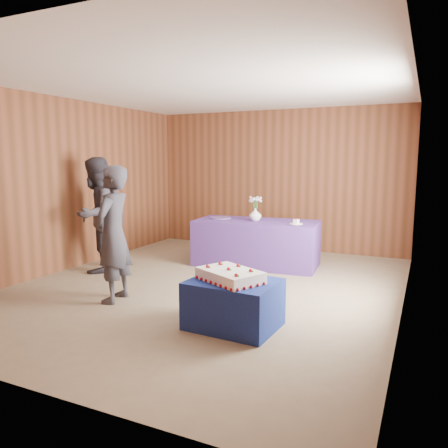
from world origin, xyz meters
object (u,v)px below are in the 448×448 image
Objects in this scene: cake_table at (234,304)px; serving_table at (256,243)px; sheet_cake at (230,275)px; vase at (255,215)px; guest_left at (113,234)px; guest_right at (97,215)px.

serving_table is (-0.76, 2.66, 0.12)m from cake_table.
sheet_cake is 3.92× the size of vase.
sheet_cake is at bearing -79.86° from serving_table.
guest_left is (-1.66, 0.19, 0.28)m from sheet_cake.
guest_right reaches higher than guest_left.
vase reaches higher than cake_table.
serving_table is at bearing 131.78° from sheet_cake.
serving_table is 1.12× the size of guest_right.
guest_left is (-0.91, -2.47, -0.01)m from vase.
serving_table reaches higher than sheet_cake.
vase is at bearing 132.24° from sheet_cake.
cake_table is at bearing -79.15° from serving_table.
guest_left is (-0.93, -2.49, 0.47)m from serving_table.
guest_left is 0.94× the size of guest_right.
guest_left reaches higher than cake_table.
serving_table is 2.70m from guest_left.
vase is 0.12× the size of guest_left.
sheet_cake is 2.78m from vase.
guest_right is at bearing -177.35° from sheet_cake.
vase is at bearing -137.05° from serving_table.
vase is 0.12× the size of guest_right.
serving_table is 1.19× the size of guest_left.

